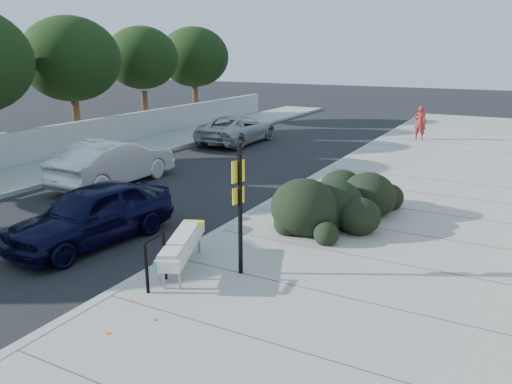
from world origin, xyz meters
TOP-DOWN VIEW (x-y plane):
  - ground at (0.00, 0.00)m, footprint 120.00×120.00m
  - sidewalk_near at (5.60, 5.00)m, footprint 11.20×50.00m
  - sidewalk_far at (-9.50, 5.00)m, footprint 3.00×50.00m
  - curb_near at (0.00, 5.00)m, footprint 0.22×50.00m
  - curb_far at (-8.00, 5.00)m, footprint 0.22×50.00m
  - far_wall at (-11.20, 5.00)m, footprint 0.30×40.00m
  - tree_far_d at (-12.50, 9.00)m, footprint 4.60×4.60m
  - tree_far_e at (-12.50, 14.00)m, footprint 4.00×4.00m
  - tree_far_f at (-12.50, 19.00)m, footprint 4.40×4.40m
  - bench at (0.60, -0.41)m, footprint 1.31×2.35m
  - bike_rack at (0.60, -1.26)m, footprint 0.14×0.70m
  - sign_post at (1.74, 0.01)m, footprint 0.15×0.30m
  - hedge at (2.52, 4.27)m, footprint 3.01×4.38m
  - sedan_navy at (-2.50, 0.13)m, footprint 2.22×4.46m
  - wagon_silver at (-6.00, 4.58)m, footprint 1.69×4.82m
  - suv_silver at (-6.33, 13.80)m, footprint 2.45×5.17m
  - pedestrian at (1.85, 18.41)m, footprint 0.65×0.45m

SIDE VIEW (x-z plane):
  - ground at x=0.00m, z-range 0.00..0.00m
  - sidewalk_near at x=5.60m, z-range 0.00..0.15m
  - sidewalk_far at x=-9.50m, z-range 0.00..0.15m
  - curb_near at x=0.00m, z-range 0.00..0.17m
  - curb_far at x=-8.00m, z-range 0.00..0.17m
  - bench at x=0.60m, z-range 0.36..1.06m
  - suv_silver at x=-6.33m, z-range 0.00..1.43m
  - sedan_navy at x=-2.50m, z-range 0.00..1.46m
  - far_wall at x=-11.20m, z-range 0.00..1.50m
  - bike_rack at x=0.60m, z-range 0.25..1.27m
  - wagon_silver at x=-6.00m, z-range 0.00..1.59m
  - hedge at x=2.52m, z-range 0.15..1.65m
  - pedestrian at x=1.85m, z-range 0.15..1.86m
  - sign_post at x=1.74m, z-range 0.33..3.04m
  - tree_far_e at x=-12.50m, z-range 1.23..7.13m
  - tree_far_f at x=-12.50m, z-range 1.15..7.22m
  - tree_far_d at x=-12.50m, z-range 1.11..7.27m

